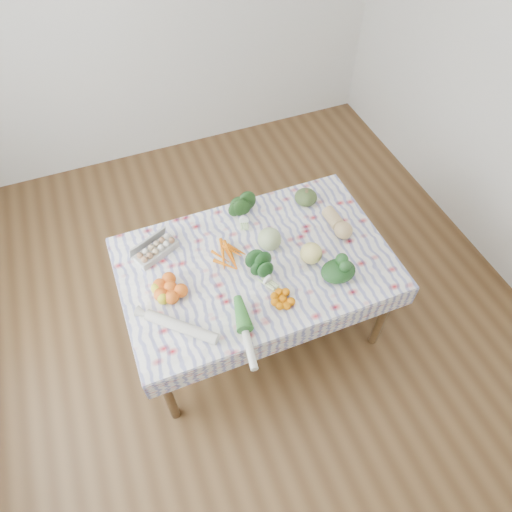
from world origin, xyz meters
The scene contains 17 objects.
ground centered at (0.00, 0.00, 0.00)m, with size 4.50×4.50×0.00m, color #50341B.
wall_back centered at (0.00, 2.25, 1.40)m, with size 4.00×0.04×2.80m, color silver.
dining_table centered at (0.00, 0.00, 0.68)m, with size 1.60×1.00×0.75m.
tablecloth centered at (0.00, 0.00, 0.76)m, with size 1.66×1.06×0.01m, color white.
egg_carton centered at (-0.55, 0.28, 0.80)m, with size 0.28×0.11×0.07m, color #B5B5B0.
carrot_bunch centered at (-0.14, 0.08, 0.78)m, with size 0.21×0.19×0.04m, color orange.
kale_bunch centered at (0.05, 0.37, 0.84)m, with size 0.17×0.15×0.15m, color #1B3D14.
kabocha_squash centered at (0.50, 0.35, 0.81)m, with size 0.15×0.15×0.10m, color #425629.
cabbage centered at (0.12, 0.08, 0.84)m, with size 0.15×0.15×0.15m, color #A1B578.
butternut_squash centered at (0.59, 0.06, 0.82)m, with size 0.12×0.25×0.12m, color tan.
orange_cluster centered at (-0.54, -0.02, 0.81)m, with size 0.26×0.26×0.09m, color orange.
broccoli centered at (-0.02, -0.13, 0.82)m, with size 0.16×0.16×0.12m, color #184418.
mandarin_cluster centered at (0.04, -0.32, 0.79)m, with size 0.17×0.17×0.05m, color #DA6C02.
grapefruit centered at (0.32, -0.11, 0.83)m, with size 0.14×0.14×0.14m, color #E4D26E.
spinach_bag centered at (0.42, -0.28, 0.81)m, with size 0.22×0.17×0.09m, color #163716.
daikon centered at (-0.55, -0.29, 0.79)m, with size 0.06×0.06×0.45m, color beige.
leek centered at (-0.24, -0.45, 0.79)m, with size 0.05×0.05×0.42m, color beige.
Camera 1 is at (-0.62, -1.58, 3.00)m, focal length 32.00 mm.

